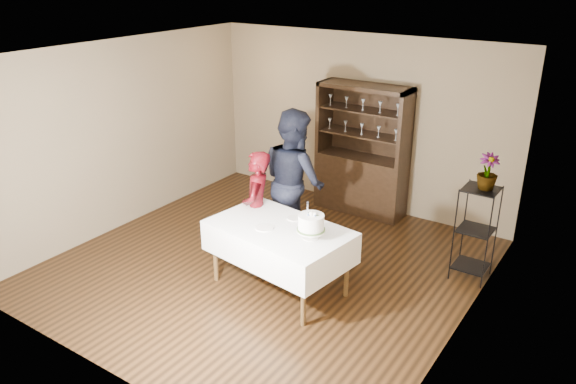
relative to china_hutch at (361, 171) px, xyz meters
The scene contains 14 objects.
floor 2.36m from the china_hutch, 95.08° to the right, with size 5.00×5.00×0.00m, color black.
ceiling 3.04m from the china_hutch, 95.08° to the right, with size 5.00×5.00×0.00m, color silver.
back_wall 0.76m from the china_hutch, 128.88° to the left, with size 5.00×0.02×2.70m, color #73624A.
wall_left 3.58m from the china_hutch, 140.17° to the right, with size 0.02×5.00×2.70m, color #73624A.
wall_right 3.29m from the china_hutch, 44.39° to the right, with size 0.02×5.00×2.70m, color #73624A.
china_hutch is the anchor object (origin of this frame).
plant_etagere 2.33m from the china_hutch, 26.83° to the right, with size 0.42×0.42×1.20m.
cake_table 2.61m from the china_hutch, 84.45° to the right, with size 1.75×1.21×0.81m.
woman 2.25m from the china_hutch, 99.01° to the right, with size 0.55×0.36×1.52m, color #3D0507.
man 1.65m from the china_hutch, 96.66° to the right, with size 0.95×0.74×1.95m, color black.
cake 2.75m from the china_hutch, 75.01° to the right, with size 0.33×0.33×0.45m.
plate_near 2.73m from the china_hutch, 87.33° to the right, with size 0.21×0.21×0.01m, color white.
plate_far 2.33m from the china_hutch, 83.25° to the right, with size 0.17×0.17×0.01m, color white.
potted_plant 2.47m from the china_hutch, 26.02° to the right, with size 0.24×0.24×0.43m, color #41612E.
Camera 1 is at (3.79, -5.14, 3.67)m, focal length 35.00 mm.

